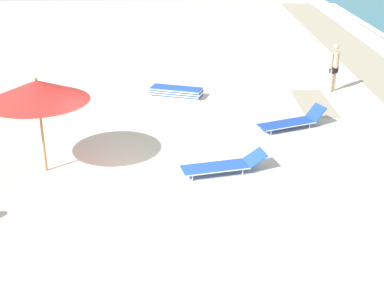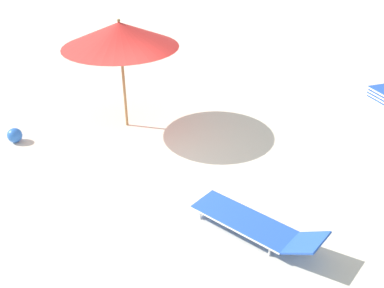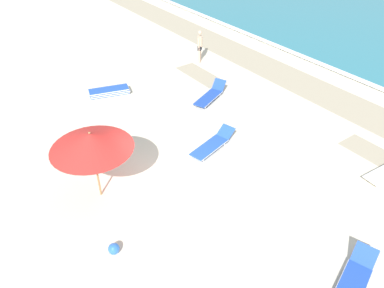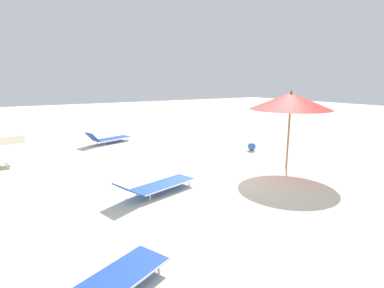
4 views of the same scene
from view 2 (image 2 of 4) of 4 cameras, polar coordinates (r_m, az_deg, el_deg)
name	(u,v)px [view 2 (image 2 of 4)]	position (r m, az deg, el deg)	size (l,w,h in m)	color
ground_plane	(137,185)	(8.11, -7.28, -5.40)	(60.00, 60.00, 0.16)	beige
beach_umbrella	(120,35)	(9.33, -9.61, 14.15)	(2.49, 2.49, 2.45)	#9E7547
sun_lounger_near_water_right	(255,224)	(6.79, 8.45, -10.52)	(1.12, 2.23, 0.47)	blue
beach_ball	(15,135)	(9.96, -22.56, 1.08)	(0.32, 0.32, 0.32)	blue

